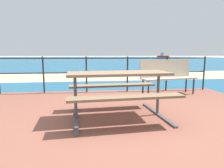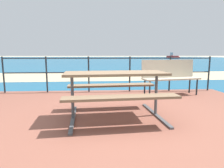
% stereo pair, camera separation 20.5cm
% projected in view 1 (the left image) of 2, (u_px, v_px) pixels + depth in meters
% --- Properties ---
extents(ground_plane, '(240.00, 240.00, 0.00)m').
position_uv_depth(ground_plane, '(119.00, 123.00, 3.14)').
color(ground_plane, beige).
extents(patio_paving, '(6.40, 5.20, 0.06)m').
position_uv_depth(patio_paving, '(119.00, 122.00, 3.13)').
color(patio_paving, brown).
rests_on(patio_paving, ground).
extents(sea_water, '(90.00, 90.00, 0.01)m').
position_uv_depth(sea_water, '(93.00, 59.00, 42.41)').
color(sea_water, '#145B84').
rests_on(sea_water, ground).
extents(beach_strip, '(54.08, 5.34, 0.01)m').
position_uv_depth(beach_strip, '(100.00, 76.00, 9.90)').
color(beach_strip, tan).
rests_on(beach_strip, ground).
extents(picnic_table, '(1.78, 1.46, 0.78)m').
position_uv_depth(picnic_table, '(119.00, 83.00, 3.18)').
color(picnic_table, '#7A6047').
rests_on(picnic_table, patio_paving).
extents(park_bench, '(1.57, 0.69, 0.93)m').
position_uv_depth(park_bench, '(167.00, 74.00, 5.09)').
color(park_bench, '#BCAD93').
rests_on(park_bench, patio_paving).
extents(railing_fence, '(5.94, 0.04, 1.01)m').
position_uv_depth(railing_fence, '(107.00, 70.00, 5.40)').
color(railing_fence, '#1E2328').
rests_on(railing_fence, patio_paving).
extents(boat_near, '(3.60, 2.24, 1.57)m').
position_uv_depth(boat_near, '(163.00, 57.00, 51.18)').
color(boat_near, red).
rests_on(boat_near, sea_water).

